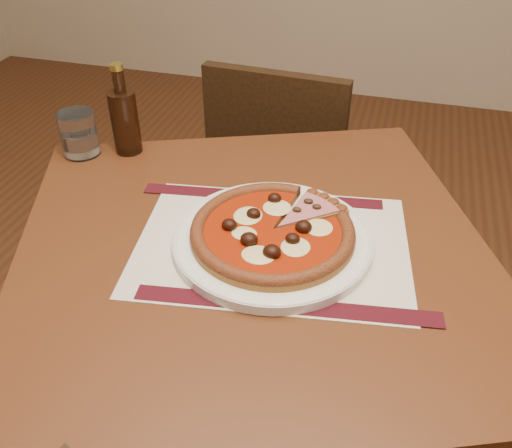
# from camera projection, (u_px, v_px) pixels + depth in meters

# --- Properties ---
(table) EXTENTS (1.05, 1.05, 0.75)m
(table) POSITION_uv_depth(u_px,v_px,m) (253.00, 288.00, 0.99)
(table) COLOR #612D17
(table) RESTS_ON ground
(chair_far) EXTENTS (0.42, 0.42, 0.83)m
(chair_far) POSITION_uv_depth(u_px,v_px,m) (283.00, 174.00, 1.64)
(chair_far) COLOR black
(chair_far) RESTS_ON ground
(placemat) EXTENTS (0.51, 0.39, 0.00)m
(placemat) POSITION_uv_depth(u_px,v_px,m) (272.00, 244.00, 0.93)
(placemat) COLOR silver
(placemat) RESTS_ON table
(plate) EXTENTS (0.34, 0.34, 0.02)m
(plate) POSITION_uv_depth(u_px,v_px,m) (272.00, 240.00, 0.92)
(plate) COLOR white
(plate) RESTS_ON placemat
(pizza) EXTENTS (0.28, 0.28, 0.04)m
(pizza) POSITION_uv_depth(u_px,v_px,m) (272.00, 231.00, 0.91)
(pizza) COLOR #9F6526
(pizza) RESTS_ON plate
(ham_slice) EXTENTS (0.11, 0.14, 0.02)m
(ham_slice) POSITION_uv_depth(u_px,v_px,m) (317.00, 212.00, 0.96)
(ham_slice) COLOR #9F6526
(ham_slice) RESTS_ON plate
(water_glass) EXTENTS (0.10, 0.10, 0.09)m
(water_glass) POSITION_uv_depth(u_px,v_px,m) (79.00, 134.00, 1.16)
(water_glass) COLOR white
(water_glass) RESTS_ON table
(bottle) EXTENTS (0.06, 0.06, 0.20)m
(bottle) POSITION_uv_depth(u_px,v_px,m) (125.00, 119.00, 1.15)
(bottle) COLOR #331B0C
(bottle) RESTS_ON table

